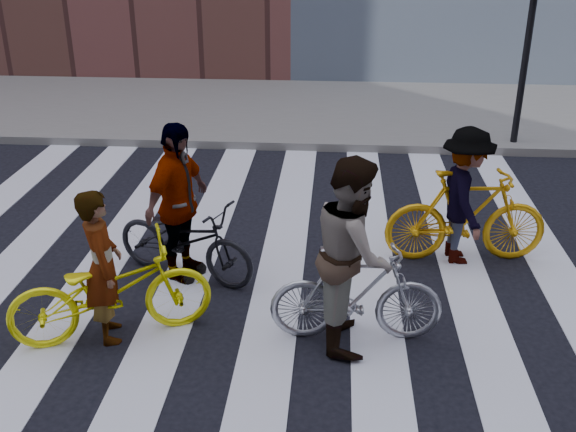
# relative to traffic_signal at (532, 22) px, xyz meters

# --- Properties ---
(ground) EXTENTS (100.00, 100.00, 0.00)m
(ground) POSITION_rel_traffic_signal_xyz_m (-4.40, -5.32, -2.28)
(ground) COLOR black
(ground) RESTS_ON ground
(sidewalk_far) EXTENTS (100.00, 5.00, 0.15)m
(sidewalk_far) POSITION_rel_traffic_signal_xyz_m (-4.40, 2.18, -2.20)
(sidewalk_far) COLOR gray
(sidewalk_far) RESTS_ON ground
(zebra_crosswalk) EXTENTS (8.25, 10.00, 0.01)m
(zebra_crosswalk) POSITION_rel_traffic_signal_xyz_m (-4.40, -5.32, -2.27)
(zebra_crosswalk) COLOR silver
(zebra_crosswalk) RESTS_ON ground
(traffic_signal) EXTENTS (0.22, 0.42, 3.33)m
(traffic_signal) POSITION_rel_traffic_signal_xyz_m (0.00, 0.00, 0.00)
(traffic_signal) COLOR black
(traffic_signal) RESTS_ON ground
(bike_yellow_left) EXTENTS (2.12, 1.38, 1.05)m
(bike_yellow_left) POSITION_rel_traffic_signal_xyz_m (-5.42, -6.29, -1.75)
(bike_yellow_left) COLOR #FDFB0E
(bike_yellow_left) RESTS_ON ground
(bike_silver_mid) EXTENTS (1.73, 0.56, 1.03)m
(bike_silver_mid) POSITION_rel_traffic_signal_xyz_m (-2.98, -6.15, -1.77)
(bike_silver_mid) COLOR #A6A9B0
(bike_silver_mid) RESTS_ON ground
(bike_yellow_right) EXTENTS (2.00, 0.71, 1.18)m
(bike_yellow_right) POSITION_rel_traffic_signal_xyz_m (-1.62, -4.35, -1.69)
(bike_yellow_right) COLOR orange
(bike_yellow_right) RESTS_ON ground
(bike_dark_rear) EXTENTS (1.93, 1.27, 0.96)m
(bike_dark_rear) POSITION_rel_traffic_signal_xyz_m (-4.95, -5.01, -1.80)
(bike_dark_rear) COLOR black
(bike_dark_rear) RESTS_ON ground
(rider_left) EXTENTS (0.57, 0.68, 1.60)m
(rider_left) POSITION_rel_traffic_signal_xyz_m (-5.47, -6.29, -1.48)
(rider_left) COLOR slate
(rider_left) RESTS_ON ground
(rider_mid) EXTENTS (0.78, 0.98, 1.94)m
(rider_mid) POSITION_rel_traffic_signal_xyz_m (-3.03, -6.15, -1.31)
(rider_mid) COLOR slate
(rider_mid) RESTS_ON ground
(rider_right) EXTENTS (0.72, 1.15, 1.70)m
(rider_right) POSITION_rel_traffic_signal_xyz_m (-1.67, -4.35, -1.43)
(rider_right) COLOR slate
(rider_right) RESTS_ON ground
(rider_rear) EXTENTS (0.84, 1.20, 1.88)m
(rider_rear) POSITION_rel_traffic_signal_xyz_m (-5.00, -5.01, -1.34)
(rider_rear) COLOR slate
(rider_rear) RESTS_ON ground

